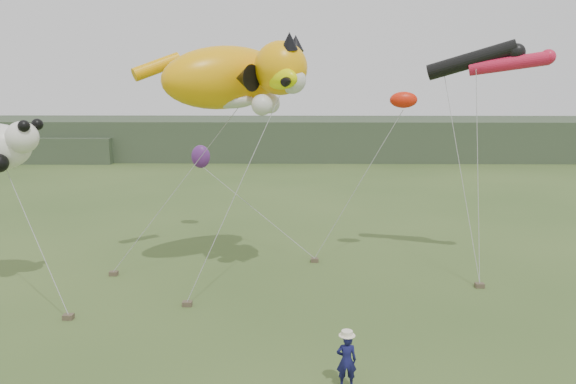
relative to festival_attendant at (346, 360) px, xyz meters
name	(u,v)px	position (x,y,z in m)	size (l,w,h in m)	color
ground	(283,352)	(-1.66, 1.86, -0.71)	(120.00, 120.00, 0.00)	#385123
headland	(264,138)	(-4.77, 46.55, 1.21)	(90.00, 13.00, 4.00)	#2D3D28
festival_attendant	(346,360)	(0.00, 0.00, 0.00)	(0.52, 0.34, 1.42)	#131448
sandbag_anchors	(239,286)	(-3.45, 6.99, -0.63)	(14.75, 6.43, 0.17)	brown
cat_kite	(237,77)	(-3.58, 8.80, 7.15)	(7.07, 5.21, 3.01)	#FFAB07
fish_kite	(266,77)	(-2.37, 7.43, 7.12)	(2.73, 1.80, 1.31)	#F0FB00
tube_kites	(493,60)	(6.59, 10.10, 7.82)	(4.72, 2.30, 1.61)	black
panda_kite	(0,146)	(-12.00, 6.89, 4.67)	(3.02, 1.95, 1.88)	white
misc_kites	(273,136)	(-2.40, 13.48, 4.44)	(10.45, 5.73, 3.96)	red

